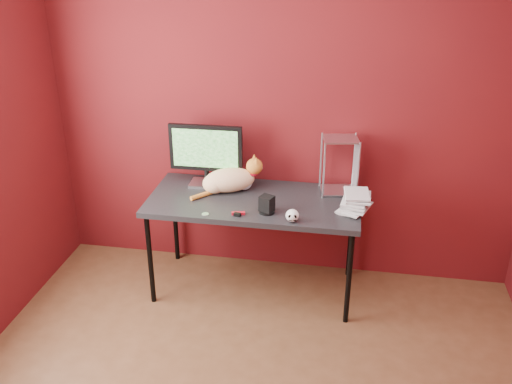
% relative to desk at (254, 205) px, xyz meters
% --- Properties ---
extents(room, '(3.52, 3.52, 2.61)m').
position_rel_desk_xyz_m(room, '(0.15, -1.37, 0.75)').
color(room, '#52321C').
rests_on(room, ground).
extents(desk, '(1.50, 0.70, 0.75)m').
position_rel_desk_xyz_m(desk, '(0.00, 0.00, 0.00)').
color(desk, black).
rests_on(desk, ground).
extents(monitor, '(0.54, 0.18, 0.47)m').
position_rel_desk_xyz_m(monitor, '(-0.39, 0.18, 0.31)').
color(monitor, silver).
rests_on(monitor, desk).
extents(cat, '(0.48, 0.38, 0.26)m').
position_rel_desk_xyz_m(cat, '(-0.20, 0.10, 0.14)').
color(cat, orange).
rests_on(cat, desk).
extents(skull_mug, '(0.09, 0.09, 0.08)m').
position_rel_desk_xyz_m(skull_mug, '(0.30, -0.29, 0.09)').
color(skull_mug, white).
rests_on(skull_mug, desk).
extents(speaker, '(0.11, 0.11, 0.12)m').
position_rel_desk_xyz_m(speaker, '(0.12, -0.19, 0.11)').
color(speaker, black).
rests_on(speaker, desk).
extents(book_stack, '(0.24, 0.27, 1.33)m').
position_rel_desk_xyz_m(book_stack, '(0.63, -0.02, 0.72)').
color(book_stack, beige).
rests_on(book_stack, desk).
extents(wire_rack, '(0.27, 0.24, 0.42)m').
position_rel_desk_xyz_m(wire_rack, '(0.58, 0.23, 0.26)').
color(wire_rack, silver).
rests_on(wire_rack, desk).
extents(pocket_knife, '(0.09, 0.04, 0.02)m').
position_rel_desk_xyz_m(pocket_knife, '(-0.06, -0.25, 0.06)').
color(pocket_knife, '#AD0D1D').
rests_on(pocket_knife, desk).
extents(black_gadget, '(0.05, 0.04, 0.02)m').
position_rel_desk_xyz_m(black_gadget, '(-0.07, -0.28, 0.06)').
color(black_gadget, black).
rests_on(black_gadget, desk).
extents(washer, '(0.05, 0.05, 0.00)m').
position_rel_desk_xyz_m(washer, '(-0.28, -0.29, 0.05)').
color(washer, silver).
rests_on(washer, desk).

